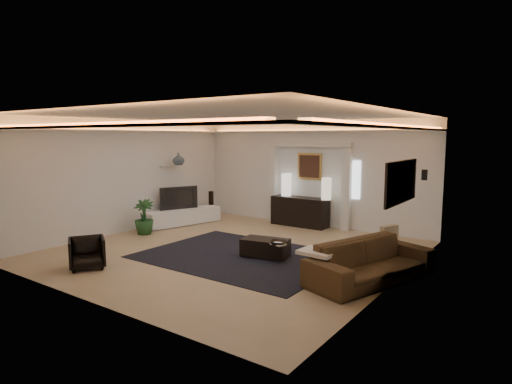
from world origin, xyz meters
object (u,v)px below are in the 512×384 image
Objects in this scene: console at (300,212)px; armchair at (87,253)px; sofa at (371,262)px; coffee_table at (265,247)px.

console is 5.89m from armchair.
sofa reaches higher than coffee_table.
sofa is (3.29, -3.37, -0.05)m from console.
coffee_table is 1.46× the size of armchair.
coffee_table is at bearing 104.53° from sofa.
armchair is at bearing -143.10° from coffee_table.
console is 2.48× the size of armchair.
console reaches higher than sofa.
sofa reaches higher than armchair.
console is 0.67× the size of sofa.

